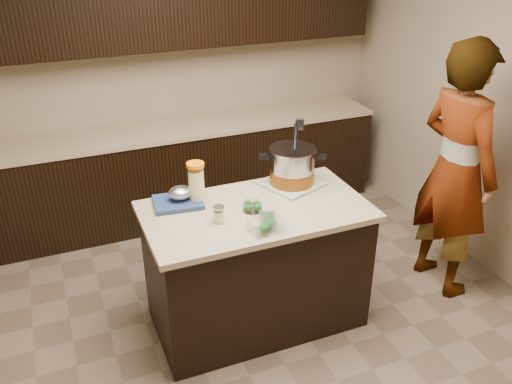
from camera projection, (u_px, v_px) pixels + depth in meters
ground_plane at (256, 317)px, 3.91m from camera, size 4.00×4.00×0.00m
room_shell at (256, 85)px, 3.13m from camera, size 4.04×4.04×2.72m
back_cabinets at (184, 119)px, 4.92m from camera, size 3.60×0.63×2.33m
island at (256, 266)px, 3.71m from camera, size 1.46×0.81×0.90m
dish_towel at (292, 184)px, 3.81m from camera, size 0.46×0.46×0.02m
stock_pot at (292, 168)px, 3.75m from camera, size 0.44×0.43×0.47m
lemonade_pitcher at (196, 185)px, 3.52m from camera, size 0.15×0.15×0.28m
mason_jar at (219, 215)px, 3.33m from camera, size 0.09×0.09×0.12m
broccoli_tub_left at (253, 207)px, 3.47m from camera, size 0.15×0.15×0.06m
broccoli_tub_right at (267, 217)px, 3.36m from camera, size 0.14×0.14×0.05m
broccoli_tub_rect at (266, 226)px, 3.25m from camera, size 0.22×0.17×0.07m
blue_tray at (179, 199)px, 3.54m from camera, size 0.34×0.28×0.12m
person at (456, 171)px, 3.89m from camera, size 0.50×0.72×1.91m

